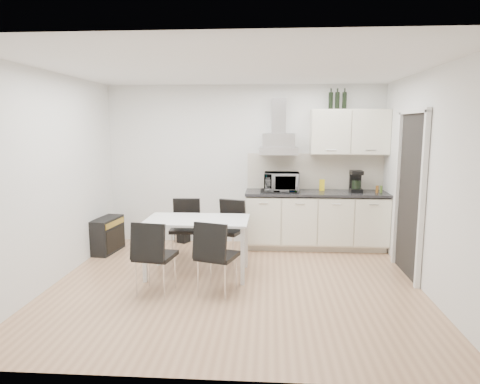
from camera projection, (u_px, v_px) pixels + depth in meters
The scene contains 15 objects.
ground at pixel (235, 285), 5.28m from camera, with size 4.50×4.50×0.00m, color tan.
wall_back at pixel (245, 165), 7.05m from camera, with size 4.50×0.10×2.60m, color white.
wall_front at pixel (213, 216), 3.11m from camera, with size 4.50×0.10×2.60m, color white.
wall_left at pixel (52, 179), 5.23m from camera, with size 0.10×4.00×2.60m, color white.
wall_right at pixel (429, 183), 4.93m from camera, with size 0.10×4.00×2.60m, color white.
ceiling at pixel (235, 68), 4.88m from camera, with size 4.50×4.50×0.00m, color white.
doorway at pixel (409, 196), 5.51m from camera, with size 0.08×1.04×2.10m, color white.
kitchenette at pixel (318, 197), 6.79m from camera, with size 2.22×0.64×2.52m.
dining_table at pixel (197, 225), 5.57m from camera, with size 1.33×0.77×0.75m.
chair_far_left at pixel (185, 230), 6.24m from camera, with size 0.44×0.50×0.88m, color black, non-canonical shape.
chair_far_right at pixel (227, 232), 6.15m from camera, with size 0.44×0.50×0.88m, color black, non-canonical shape.
chair_near_left at pixel (156, 257), 4.97m from camera, with size 0.44×0.50×0.88m, color black, non-canonical shape.
chair_near_right at pixel (217, 257), 4.97m from camera, with size 0.44×0.50×0.88m, color black, non-canonical shape.
guitar_amp at pixel (107, 235), 6.63m from camera, with size 0.36×0.67×0.54m.
floor_speaker at pixel (182, 232), 7.20m from camera, with size 0.20×0.18×0.34m, color black.
Camera 1 is at (0.40, -5.03, 1.95)m, focal length 32.00 mm.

